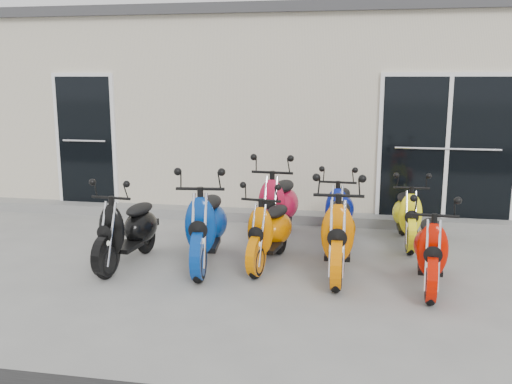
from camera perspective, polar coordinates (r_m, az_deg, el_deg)
ground at (r=7.16m, az=-0.90°, el=-6.84°), size 80.00×80.00×0.00m
building at (r=11.95m, az=4.16°, el=8.33°), size 14.00×6.00×3.20m
roof_cap at (r=11.98m, az=4.28°, el=16.38°), size 14.20×6.20×0.16m
front_step at (r=9.05m, az=1.68°, el=-2.43°), size 14.00×0.40×0.15m
door_left at (r=9.99m, az=-16.66°, el=5.31°), size 1.07×0.08×2.22m
door_right at (r=8.96m, az=18.58°, el=4.54°), size 2.02×0.08×2.22m
scooter_front_black at (r=7.01m, az=-12.77°, el=-2.75°), size 0.68×1.56×1.12m
scooter_front_blue at (r=6.82m, az=-5.01°, el=-2.27°), size 0.83×1.78×1.27m
scooter_front_orange_a at (r=6.84m, az=1.36°, el=-2.99°), size 0.73×1.53×1.08m
scooter_front_orange_b at (r=6.57m, az=8.26°, el=-2.96°), size 0.65×1.70×1.25m
scooter_front_red at (r=6.40m, az=17.14°, el=-4.48°), size 0.65×1.52×1.09m
scooter_back_red at (r=7.84m, az=2.25°, el=-0.40°), size 0.74×1.76×1.27m
scooter_back_blue at (r=7.89m, az=8.37°, el=-1.04°), size 0.62×1.53×1.11m
scooter_back_yellow at (r=7.96m, az=14.92°, el=-1.43°), size 0.57×1.44×1.05m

